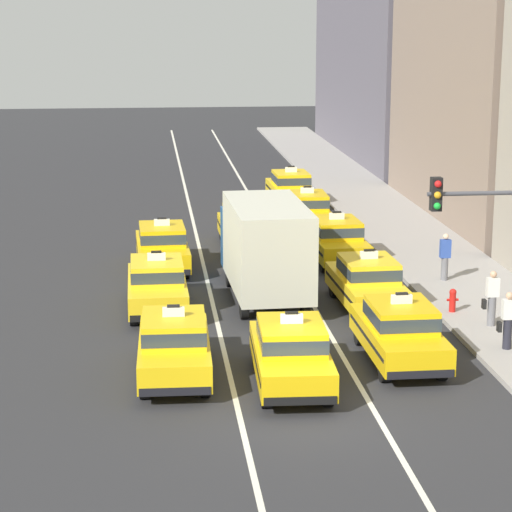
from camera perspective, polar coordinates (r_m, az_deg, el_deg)
name	(u,v)px	position (r m, az deg, el deg)	size (l,w,h in m)	color
ground_plane	(307,413)	(24.89, 2.80, -8.54)	(160.00, 160.00, 0.00)	#2B2B2D
lane_stripe_left_center	(197,236)	(43.86, -3.25, 1.08)	(0.14, 80.00, 0.01)	silver
lane_stripe_center_right	(272,235)	(44.12, 0.90, 1.17)	(0.14, 80.00, 0.01)	silver
sidewalk_curb	(434,257)	(40.40, 9.67, -0.05)	(4.00, 90.00, 0.15)	#9E9993
taxi_left_nearest	(174,344)	(26.99, -4.48, -4.82)	(1.91, 4.60, 1.96)	black
taxi_left_second	(157,284)	(32.90, -5.42, -1.52)	(1.86, 4.58, 1.96)	black
taxi_left_third	(162,246)	(38.15, -5.13, 0.54)	(1.94, 4.61, 1.96)	black
taxi_center_nearest	(291,352)	(26.35, 1.92, -5.24)	(1.97, 4.62, 1.96)	black
box_truck_center_second	(264,245)	(34.11, 0.43, 0.63)	(2.46, 7.03, 3.27)	black
taxi_center_third	(244,226)	(41.54, -0.63, 1.64)	(1.87, 4.58, 1.96)	black
taxi_right_nearest	(400,331)	(28.31, 7.83, -4.04)	(1.85, 4.57, 1.96)	black
taxi_right_second	(367,282)	(33.17, 6.09, -1.42)	(1.94, 4.61, 1.96)	black
taxi_right_third	(336,239)	(39.25, 4.37, 0.92)	(1.96, 4.62, 1.96)	black
taxi_right_fourth	(307,211)	(44.81, 2.78, 2.48)	(1.89, 4.59, 1.96)	black
taxi_right_fifth	(291,188)	(50.61, 1.90, 3.74)	(1.93, 4.61, 1.96)	black
pedestrian_mid_block	(445,257)	(36.52, 10.26, -0.03)	(0.36, 0.24, 1.64)	slate
pedestrian_by_storefront	(492,298)	(31.52, 12.73, -2.26)	(0.47, 0.24, 1.66)	slate
pedestrian_trailing	(508,321)	(29.48, 13.55, -3.44)	(0.47, 0.24, 1.61)	#23232D
fire_hydrant	(453,299)	(32.83, 10.66, -2.33)	(0.36, 0.22, 0.73)	red
traffic_light_pole	(503,252)	(24.66, 13.32, 0.21)	(2.87, 0.33, 5.58)	#47474C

